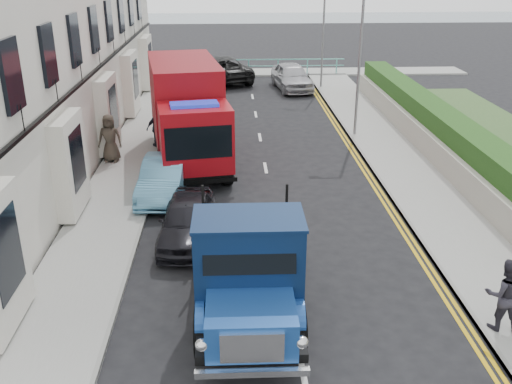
{
  "coord_description": "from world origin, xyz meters",
  "views": [
    {
      "loc": [
        -1.36,
        -10.62,
        7.61
      ],
      "look_at": [
        -0.64,
        4.25,
        1.4
      ],
      "focal_mm": 40.0,
      "sensor_mm": 36.0,
      "label": 1
    }
  ],
  "objects_px": {
    "lamp_mid": "(358,46)",
    "lamp_far": "(322,21)",
    "red_lorry": "(187,110)",
    "parked_car_front": "(188,219)",
    "bedford_lorry": "(249,277)"
  },
  "relations": [
    {
      "from": "lamp_far",
      "to": "bedford_lorry",
      "type": "xyz_separation_m",
      "value": [
        -5.19,
        -24.06,
        -2.76
      ]
    },
    {
      "from": "lamp_far",
      "to": "bedford_lorry",
      "type": "bearing_deg",
      "value": -102.17
    },
    {
      "from": "lamp_mid",
      "to": "lamp_far",
      "type": "xyz_separation_m",
      "value": [
        0.0,
        10.0,
        0.0
      ]
    },
    {
      "from": "parked_car_front",
      "to": "lamp_far",
      "type": "bearing_deg",
      "value": 73.63
    },
    {
      "from": "red_lorry",
      "to": "lamp_mid",
      "type": "bearing_deg",
      "value": 12.58
    },
    {
      "from": "bedford_lorry",
      "to": "red_lorry",
      "type": "relative_size",
      "value": 0.76
    },
    {
      "from": "lamp_mid",
      "to": "red_lorry",
      "type": "distance_m",
      "value": 7.99
    },
    {
      "from": "lamp_mid",
      "to": "red_lorry",
      "type": "xyz_separation_m",
      "value": [
        -7.18,
        -2.89,
        -1.96
      ]
    },
    {
      "from": "lamp_far",
      "to": "bedford_lorry",
      "type": "relative_size",
      "value": 1.22
    },
    {
      "from": "red_lorry",
      "to": "parked_car_front",
      "type": "xyz_separation_m",
      "value": [
        0.4,
        -6.98,
        -1.39
      ]
    },
    {
      "from": "red_lorry",
      "to": "lamp_far",
      "type": "bearing_deg",
      "value": 51.55
    },
    {
      "from": "lamp_mid",
      "to": "lamp_far",
      "type": "bearing_deg",
      "value": 90.0
    },
    {
      "from": "lamp_mid",
      "to": "lamp_far",
      "type": "relative_size",
      "value": 1.0
    },
    {
      "from": "lamp_far",
      "to": "red_lorry",
      "type": "height_order",
      "value": "lamp_far"
    },
    {
      "from": "lamp_far",
      "to": "parked_car_front",
      "type": "xyz_separation_m",
      "value": [
        -6.78,
        -19.87,
        -3.36
      ]
    }
  ]
}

